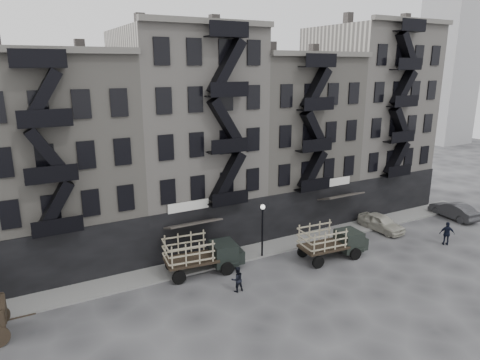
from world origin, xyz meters
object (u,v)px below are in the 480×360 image
stake_truck_west (202,252)px  pedestrian_mid (237,279)px  car_east (381,223)px  stake_truck_east (332,239)px  car_far (454,210)px  policeman (447,234)px

stake_truck_west → pedestrian_mid: size_ratio=3.37×
car_east → pedestrian_mid: size_ratio=2.58×
stake_truck_west → stake_truck_east: size_ratio=1.04×
car_east → stake_truck_west: bearing=175.4°
stake_truck_east → stake_truck_west: bearing=169.5°
stake_truck_west → car_far: bearing=3.6°
stake_truck_west → pedestrian_mid: 3.72m
car_far → policeman: (-6.29, -3.85, 0.21)m
stake_truck_west → car_far: 25.93m
stake_truck_west → stake_truck_east: stake_truck_west is taller
stake_truck_west → policeman: stake_truck_west is taller
stake_truck_east → car_far: size_ratio=1.17×
stake_truck_east → policeman: 10.30m
car_far → pedestrian_mid: 25.04m
pedestrian_mid → policeman: size_ratio=0.87×
pedestrian_mid → car_far: bearing=-172.9°
stake_truck_west → car_east: stake_truck_west is taller
stake_truck_east → car_east: size_ratio=1.26×
stake_truck_west → car_east: 17.28m
stake_truck_west → pedestrian_mid: stake_truck_west is taller
stake_truck_west → car_east: (17.26, -0.34, -0.84)m
stake_truck_west → car_far: (25.88, -1.36, -0.81)m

